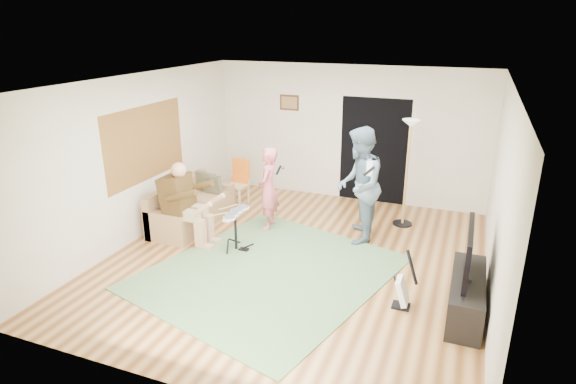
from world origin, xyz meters
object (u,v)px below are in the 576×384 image
at_px(torchiere_lamp, 408,154).
at_px(sofa, 189,210).
at_px(tv_cabinet, 466,296).
at_px(television, 468,252).
at_px(guitarist, 359,185).
at_px(guitar_spare, 403,291).
at_px(drum_kit, 236,233).
at_px(dining_chair, 238,189).
at_px(singer, 268,189).

bearing_deg(torchiere_lamp, sofa, -159.52).
xyz_separation_m(tv_cabinet, television, (-0.05, 0.00, 0.60)).
xyz_separation_m(guitarist, guitar_spare, (1.03, -1.80, -0.72)).
distance_m(torchiere_lamp, tv_cabinet, 3.01).
bearing_deg(sofa, drum_kit, -26.88).
bearing_deg(drum_kit, dining_chair, 116.04).
bearing_deg(guitarist, dining_chair, -116.07).
xyz_separation_m(singer, television, (3.32, -1.56, 0.12)).
height_order(singer, guitar_spare, singer).
bearing_deg(sofa, guitarist, 8.27).
xyz_separation_m(dining_chair, television, (4.35, -2.41, 0.53)).
bearing_deg(singer, torchiere_lamp, 105.77).
height_order(sofa, torchiere_lamp, torchiere_lamp).
relative_size(singer, guitar_spare, 1.78).
bearing_deg(guitar_spare, tv_cabinet, 11.33).
xyz_separation_m(singer, torchiere_lamp, (2.21, 1.00, 0.58)).
height_order(singer, torchiere_lamp, torchiere_lamp).
distance_m(sofa, guitar_spare, 4.25).
xyz_separation_m(torchiere_lamp, television, (1.11, -2.56, -0.46)).
bearing_deg(guitarist, drum_kit, -67.39).
bearing_deg(drum_kit, torchiere_lamp, 40.58).
bearing_deg(guitar_spare, sofa, 161.33).
distance_m(drum_kit, torchiere_lamp, 3.24).
bearing_deg(tv_cabinet, dining_chair, 151.34).
bearing_deg(drum_kit, singer, 82.48).
height_order(singer, guitarist, guitarist).
bearing_deg(tv_cabinet, torchiere_lamp, 114.39).
bearing_deg(drum_kit, tv_cabinet, -9.08).
xyz_separation_m(torchiere_lamp, tv_cabinet, (1.16, -2.56, -1.06)).
bearing_deg(torchiere_lamp, guitarist, -124.43).
distance_m(torchiere_lamp, dining_chair, 3.39).
xyz_separation_m(singer, guitar_spare, (2.61, -1.71, -0.50)).
height_order(sofa, guitar_spare, guitar_spare).
xyz_separation_m(guitarist, tv_cabinet, (1.79, -1.64, -0.71)).
relative_size(guitarist, dining_chair, 2.11).
distance_m(guitarist, tv_cabinet, 2.53).
xyz_separation_m(drum_kit, tv_cabinet, (3.50, -0.56, -0.05)).
distance_m(singer, guitar_spare, 3.16).
relative_size(drum_kit, guitar_spare, 0.82).
distance_m(guitarist, television, 2.40).
height_order(singer, television, singer).
height_order(guitar_spare, dining_chair, dining_chair).
relative_size(torchiere_lamp, dining_chair, 2.11).
height_order(guitarist, tv_cabinet, guitarist).
height_order(guitarist, torchiere_lamp, same).
bearing_deg(dining_chair, television, -22.83).
xyz_separation_m(sofa, drum_kit, (1.28, -0.65, 0.05)).
relative_size(dining_chair, tv_cabinet, 0.65).
relative_size(guitarist, television, 1.75).
relative_size(sofa, guitar_spare, 2.25).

